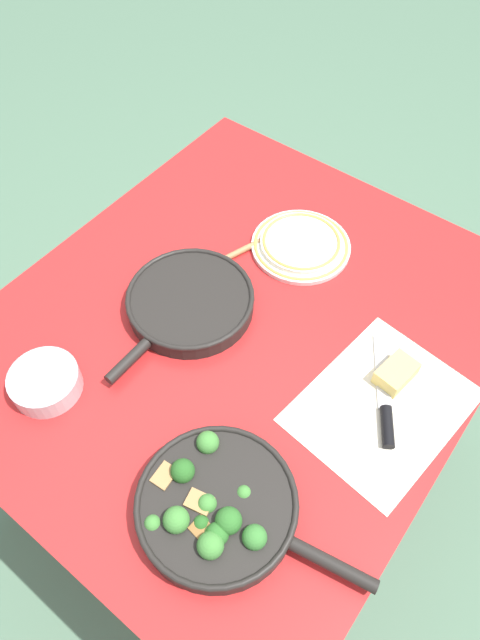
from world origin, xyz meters
name	(u,v)px	position (x,y,z in m)	size (l,w,h in m)	color
ground_plane	(240,456)	(0.00, 0.00, 0.00)	(14.00, 14.00, 0.00)	#51755B
dining_table_red	(240,344)	(0.00, 0.00, 0.67)	(1.17, 1.01, 0.75)	red
skillet_broccoli	(216,507)	(-0.35, -0.22, 0.78)	(0.29, 0.44, 0.08)	black
skillet_eggs	(190,302)	(-0.03, 0.12, 0.77)	(0.40, 0.29, 0.05)	black
wooden_spoon	(226,258)	(0.13, 0.14, 0.75)	(0.39, 0.15, 0.02)	#A87A4C
parchment_sheet	(382,406)	(0.01, -0.35, 0.75)	(0.38, 0.31, 0.00)	silver
grater_knife	(385,405)	(0.02, -0.35, 0.76)	(0.24, 0.16, 0.02)	silver
cheese_block	(396,373)	(0.09, -0.34, 0.77)	(0.09, 0.07, 0.04)	#EACC66
dinner_plate_stack	(301,244)	(0.28, 0.02, 0.76)	(0.24, 0.24, 0.03)	white
prep_bowl_steel	(45,382)	(-0.37, 0.22, 0.77)	(0.14, 0.14, 0.05)	#B7B7BC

